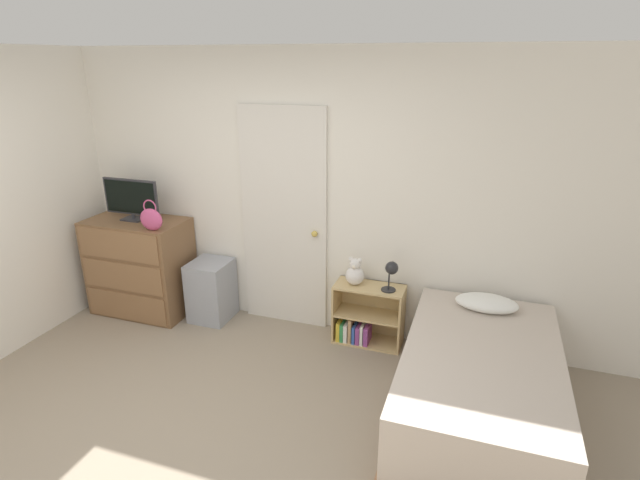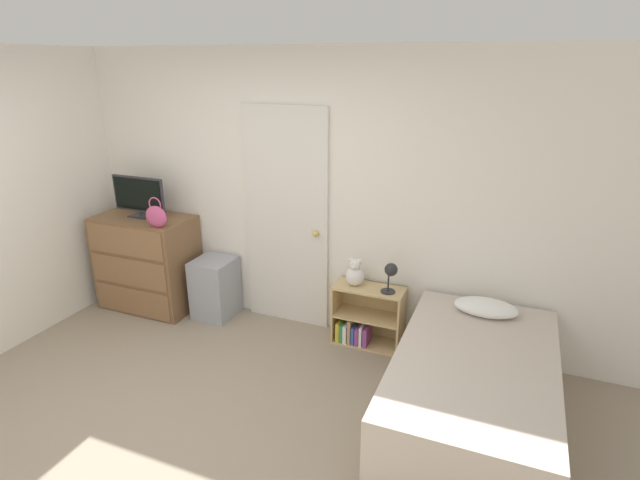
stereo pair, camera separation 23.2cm
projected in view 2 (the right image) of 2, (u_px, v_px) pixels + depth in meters
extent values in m
plane|color=gray|center=(144.00, 463.00, 3.19)|extent=(16.00, 16.00, 0.00)
cube|color=white|center=(284.00, 193.00, 4.59)|extent=(10.00, 0.06, 2.55)
cube|color=silver|center=(286.00, 220.00, 4.62)|extent=(0.83, 0.04, 2.07)
sphere|color=gold|center=(316.00, 234.00, 4.49)|extent=(0.06, 0.06, 0.06)
cube|color=brown|center=(148.00, 262.00, 5.09)|extent=(0.96, 0.54, 0.96)
cube|color=#89613E|center=(133.00, 302.00, 4.96)|extent=(0.88, 0.01, 0.28)
cube|color=#89613E|center=(129.00, 272.00, 4.85)|extent=(0.88, 0.01, 0.28)
cube|color=#89613E|center=(124.00, 242.00, 4.74)|extent=(0.88, 0.01, 0.28)
cube|color=#2D2D33|center=(141.00, 216.00, 4.94)|extent=(0.21, 0.16, 0.01)
cylinder|color=#2D2D33|center=(141.00, 213.00, 4.93)|extent=(0.04, 0.04, 0.04)
cube|color=#2D2D33|center=(139.00, 194.00, 4.87)|extent=(0.59, 0.02, 0.35)
cube|color=black|center=(138.00, 194.00, 4.85)|extent=(0.55, 0.01, 0.31)
ellipsoid|color=#C64C7F|center=(156.00, 217.00, 4.59)|extent=(0.23, 0.09, 0.20)
torus|color=#C64C7F|center=(155.00, 204.00, 4.55)|extent=(0.14, 0.01, 0.14)
cube|color=#999EA8|center=(215.00, 288.00, 4.95)|extent=(0.37, 0.40, 0.59)
cube|color=tan|center=(337.00, 310.00, 4.55)|extent=(0.02, 0.28, 0.56)
cube|color=tan|center=(401.00, 322.00, 4.34)|extent=(0.02, 0.28, 0.56)
cube|color=tan|center=(367.00, 342.00, 4.54)|extent=(0.58, 0.28, 0.02)
cube|color=tan|center=(368.00, 316.00, 4.45)|extent=(0.58, 0.28, 0.02)
cube|color=tan|center=(369.00, 288.00, 4.36)|extent=(0.58, 0.28, 0.02)
cube|color=tan|center=(373.00, 309.00, 4.57)|extent=(0.62, 0.01, 0.56)
cube|color=gold|center=(340.00, 329.00, 4.57)|extent=(0.03, 0.20, 0.18)
cube|color=#338C4C|center=(344.00, 330.00, 4.55)|extent=(0.03, 0.17, 0.17)
cube|color=white|center=(348.00, 330.00, 4.56)|extent=(0.03, 0.23, 0.17)
cube|color=tan|center=(352.00, 328.00, 4.52)|extent=(0.03, 0.20, 0.23)
cube|color=#3359B2|center=(356.00, 332.00, 4.52)|extent=(0.03, 0.21, 0.17)
cube|color=#8C3F8C|center=(359.00, 334.00, 4.49)|extent=(0.04, 0.17, 0.17)
cube|color=white|center=(364.00, 332.00, 4.50)|extent=(0.03, 0.23, 0.19)
cube|color=#8C3F8C|center=(367.00, 335.00, 4.47)|extent=(0.04, 0.18, 0.18)
sphere|color=silver|center=(355.00, 276.00, 4.37)|extent=(0.17, 0.17, 0.17)
sphere|color=silver|center=(355.00, 265.00, 4.33)|extent=(0.10, 0.10, 0.10)
sphere|color=silver|center=(354.00, 267.00, 4.30)|extent=(0.04, 0.04, 0.04)
sphere|color=silver|center=(351.00, 260.00, 4.34)|extent=(0.04, 0.04, 0.04)
sphere|color=silver|center=(360.00, 261.00, 4.31)|extent=(0.04, 0.04, 0.04)
cylinder|color=#262628|center=(388.00, 291.00, 4.26)|extent=(0.12, 0.12, 0.01)
cylinder|color=#262628|center=(388.00, 281.00, 4.23)|extent=(0.01, 0.01, 0.17)
sphere|color=#262628|center=(391.00, 270.00, 4.17)|extent=(0.11, 0.11, 0.11)
cube|color=#996B47|center=(469.00, 418.00, 3.50)|extent=(1.07, 1.83, 0.12)
cube|color=beige|center=(473.00, 385.00, 3.40)|extent=(1.04, 1.78, 0.44)
ellipsoid|color=white|center=(486.00, 307.00, 3.89)|extent=(0.48, 0.28, 0.12)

